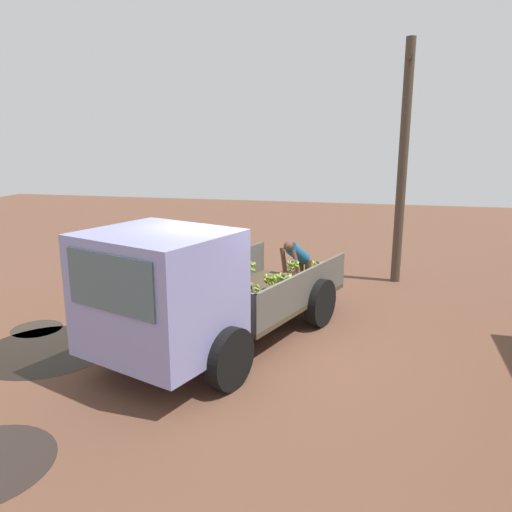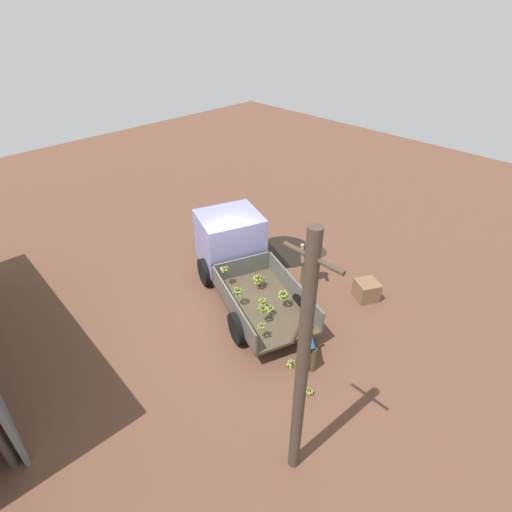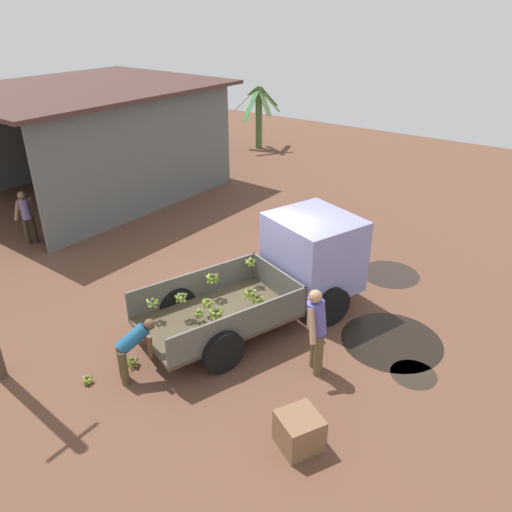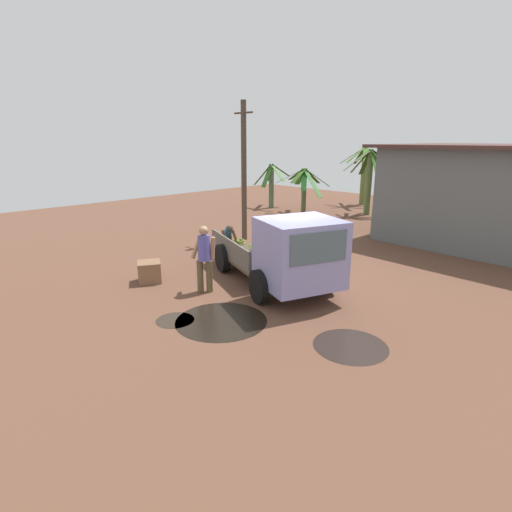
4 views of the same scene
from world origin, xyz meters
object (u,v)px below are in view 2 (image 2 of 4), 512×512
Objects in this scene: banana_bunch_on_ground_0 at (291,363)px; cargo_truck at (235,250)px; utility_pole at (302,370)px; person_foreground_visitor at (309,257)px; wooden_crate_0 at (367,290)px; person_worker_loading at (307,343)px; banana_bunch_on_ground_1 at (309,391)px.

cargo_truck is at bearing -21.90° from banana_bunch_on_ground_0.
person_foreground_visitor is at bearing -53.16° from utility_pole.
person_foreground_visitor is 6.72× the size of banana_bunch_on_ground_0.
cargo_truck is at bearing -31.65° from utility_pole.
person_foreground_visitor is at bearing 22.00° from wooden_crate_0.
person_worker_loading is 5.86× the size of banana_bunch_on_ground_1.
banana_bunch_on_ground_0 is at bearing -20.55° from banana_bunch_on_ground_1.
person_foreground_visitor reaches higher than wooden_crate_0.
banana_bunch_on_ground_0 is at bearing -47.67° from utility_pole.
person_foreground_visitor is at bearing -120.27° from cargo_truck.
wooden_crate_0 is at bearing -53.42° from person_worker_loading.
person_worker_loading is at bearing 96.39° from wooden_crate_0.
person_worker_loading is at bearing -6.69° from person_foreground_visitor.
wooden_crate_0 is at bearing -87.06° from banana_bunch_on_ground_0.
banana_bunch_on_ground_1 is (-4.40, 1.75, -1.00)m from cargo_truck.
cargo_truck is at bearing 31.59° from wooden_crate_0.
person_worker_loading is at bearing -176.39° from cargo_truck.
person_foreground_visitor is at bearing -56.98° from banana_bunch_on_ground_0.
cargo_truck is 0.98× the size of utility_pole.
person_worker_loading is (-3.77, 1.14, -0.38)m from cargo_truck.
wooden_crate_0 is (1.78, -5.30, -2.39)m from utility_pole.
person_worker_loading is 1.07m from banana_bunch_on_ground_1.
person_foreground_visitor reaches higher than person_worker_loading.
wooden_crate_0 is at bearing 66.70° from person_foreground_visitor.
utility_pole is 4.46× the size of person_worker_loading.
person_foreground_visitor is 3.52m from banana_bunch_on_ground_0.
utility_pole is at bearing 132.33° from banana_bunch_on_ground_0.
cargo_truck reaches higher than wooden_crate_0.
banana_bunch_on_ground_0 is at bearing 92.94° from wooden_crate_0.
utility_pole is (-5.19, 3.20, 1.59)m from cargo_truck.
person_foreground_visitor is 3.28m from person_worker_loading.
banana_bunch_on_ground_0 is at bearing -12.28° from person_foreground_visitor.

